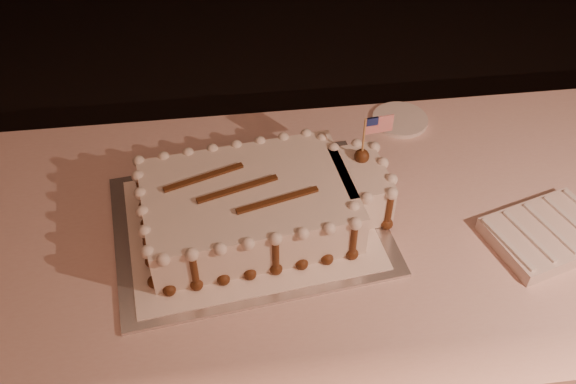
{
  "coord_description": "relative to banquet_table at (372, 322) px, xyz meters",
  "views": [
    {
      "loc": [
        -0.32,
        -0.29,
        1.73
      ],
      "look_at": [
        -0.21,
        0.62,
        0.84
      ],
      "focal_mm": 40.0,
      "sensor_mm": 36.0,
      "label": 1
    }
  ],
  "objects": [
    {
      "name": "banquet_table",
      "position": [
        0.0,
        0.0,
        0.0
      ],
      "size": [
        2.4,
        0.8,
        0.75
      ],
      "primitive_type": "cube",
      "color": "beige",
      "rests_on": "ground"
    },
    {
      "name": "napkin_stack",
      "position": [
        0.3,
        -0.09,
        0.39
      ],
      "size": [
        0.27,
        0.22,
        0.04
      ],
      "color": "beige",
      "rests_on": "banquet_table"
    },
    {
      "name": "cake_board",
      "position": [
        -0.29,
        0.02,
        0.38
      ],
      "size": [
        0.6,
        0.48,
        0.01
      ],
      "primitive_type": "cube",
      "rotation": [
        0.0,
        0.0,
        0.12
      ],
      "color": "silver",
      "rests_on": "banquet_table"
    },
    {
      "name": "sheet_cake",
      "position": [
        -0.26,
        0.02,
        0.43
      ],
      "size": [
        0.53,
        0.34,
        0.21
      ],
      "color": "silver",
      "rests_on": "doily"
    },
    {
      "name": "doily",
      "position": [
        -0.29,
        0.02,
        0.38
      ],
      "size": [
        0.53,
        0.43,
        0.0
      ],
      "primitive_type": "cube",
      "rotation": [
        0.0,
        0.0,
        0.12
      ],
      "color": "white",
      "rests_on": "cake_board"
    },
    {
      "name": "side_plate",
      "position": [
        0.11,
        0.32,
        0.38
      ],
      "size": [
        0.14,
        0.14,
        0.01
      ],
      "primitive_type": "cylinder",
      "color": "silver",
      "rests_on": "banquet_table"
    }
  ]
}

